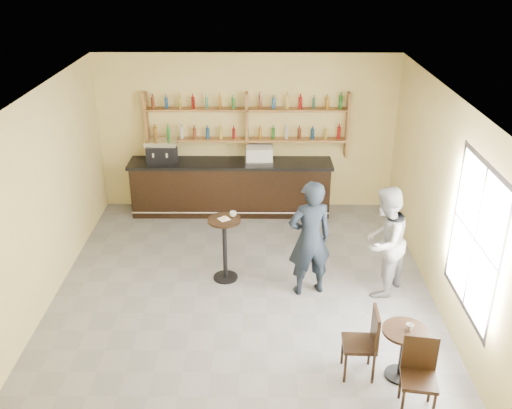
{
  "coord_description": "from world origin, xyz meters",
  "views": [
    {
      "loc": [
        0.26,
        -7.59,
        5.13
      ],
      "look_at": [
        0.2,
        0.8,
        1.25
      ],
      "focal_mm": 40.0,
      "sensor_mm": 36.0,
      "label": 1
    }
  ],
  "objects_px": {
    "patron_second": "(384,242)",
    "espresso_machine": "(162,151)",
    "cafe_table": "(402,353)",
    "bar_counter": "(231,187)",
    "chair_south": "(419,379)",
    "man_main": "(310,239)",
    "pastry_case": "(259,154)",
    "chair_west": "(359,343)",
    "pedestal_table": "(225,249)"
  },
  "relations": [
    {
      "from": "cafe_table",
      "to": "man_main",
      "type": "bearing_deg",
      "value": 118.07
    },
    {
      "from": "bar_counter",
      "to": "espresso_machine",
      "type": "relative_size",
      "value": 6.48
    },
    {
      "from": "cafe_table",
      "to": "patron_second",
      "type": "bearing_deg",
      "value": 86.86
    },
    {
      "from": "pedestal_table",
      "to": "patron_second",
      "type": "height_order",
      "value": "patron_second"
    },
    {
      "from": "espresso_machine",
      "to": "man_main",
      "type": "relative_size",
      "value": 0.33
    },
    {
      "from": "espresso_machine",
      "to": "cafe_table",
      "type": "bearing_deg",
      "value": -62.29
    },
    {
      "from": "man_main",
      "to": "chair_south",
      "type": "height_order",
      "value": "man_main"
    },
    {
      "from": "pastry_case",
      "to": "pedestal_table",
      "type": "bearing_deg",
      "value": -110.92
    },
    {
      "from": "pedestal_table",
      "to": "patron_second",
      "type": "distance_m",
      "value": 2.55
    },
    {
      "from": "pastry_case",
      "to": "cafe_table",
      "type": "distance_m",
      "value": 5.34
    },
    {
      "from": "bar_counter",
      "to": "chair_west",
      "type": "xyz_separation_m",
      "value": [
        1.86,
        -4.89,
        -0.07
      ]
    },
    {
      "from": "patron_second",
      "to": "espresso_machine",
      "type": "bearing_deg",
      "value": -91.57
    },
    {
      "from": "bar_counter",
      "to": "chair_south",
      "type": "distance_m",
      "value": 6.06
    },
    {
      "from": "pastry_case",
      "to": "chair_west",
      "type": "xyz_separation_m",
      "value": [
        1.28,
        -4.89,
        -0.79
      ]
    },
    {
      "from": "bar_counter",
      "to": "patron_second",
      "type": "xyz_separation_m",
      "value": [
        2.52,
        -2.96,
        0.35
      ]
    },
    {
      "from": "pastry_case",
      "to": "man_main",
      "type": "distance_m",
      "value": 3.08
    },
    {
      "from": "pastry_case",
      "to": "chair_west",
      "type": "distance_m",
      "value": 5.11
    },
    {
      "from": "chair_south",
      "to": "pastry_case",
      "type": "bearing_deg",
      "value": 117.53
    },
    {
      "from": "bar_counter",
      "to": "cafe_table",
      "type": "xyz_separation_m",
      "value": [
        2.41,
        -4.94,
        -0.19
      ]
    },
    {
      "from": "bar_counter",
      "to": "chair_west",
      "type": "relative_size",
      "value": 4.24
    },
    {
      "from": "man_main",
      "to": "bar_counter",
      "type": "bearing_deg",
      "value": -80.22
    },
    {
      "from": "espresso_machine",
      "to": "chair_south",
      "type": "distance_m",
      "value": 6.79
    },
    {
      "from": "bar_counter",
      "to": "chair_south",
      "type": "xyz_separation_m",
      "value": [
        2.46,
        -5.54,
        -0.08
      ]
    },
    {
      "from": "espresso_machine",
      "to": "chair_west",
      "type": "xyz_separation_m",
      "value": [
        3.23,
        -4.89,
        -0.85
      ]
    },
    {
      "from": "chair_south",
      "to": "patron_second",
      "type": "relative_size",
      "value": 0.53
    },
    {
      "from": "bar_counter",
      "to": "man_main",
      "type": "height_order",
      "value": "man_main"
    },
    {
      "from": "espresso_machine",
      "to": "man_main",
      "type": "distance_m",
      "value": 4.05
    },
    {
      "from": "pastry_case",
      "to": "cafe_table",
      "type": "bearing_deg",
      "value": -78.35
    },
    {
      "from": "bar_counter",
      "to": "pedestal_table",
      "type": "bearing_deg",
      "value": -89.52
    },
    {
      "from": "chair_west",
      "to": "cafe_table",
      "type": "bearing_deg",
      "value": 86.9
    },
    {
      "from": "man_main",
      "to": "patron_second",
      "type": "distance_m",
      "value": 1.16
    },
    {
      "from": "espresso_machine",
      "to": "pedestal_table",
      "type": "bearing_deg",
      "value": -71.49
    },
    {
      "from": "pastry_case",
      "to": "man_main",
      "type": "xyz_separation_m",
      "value": [
        0.78,
        -2.97,
        -0.31
      ]
    },
    {
      "from": "pedestal_table",
      "to": "cafe_table",
      "type": "relative_size",
      "value": 1.51
    },
    {
      "from": "espresso_machine",
      "to": "chair_south",
      "type": "height_order",
      "value": "espresso_machine"
    },
    {
      "from": "man_main",
      "to": "cafe_table",
      "type": "relative_size",
      "value": 2.63
    },
    {
      "from": "chair_west",
      "to": "chair_south",
      "type": "relative_size",
      "value": 1.01
    },
    {
      "from": "espresso_machine",
      "to": "cafe_table",
      "type": "height_order",
      "value": "espresso_machine"
    },
    {
      "from": "patron_second",
      "to": "pastry_case",
      "type": "bearing_deg",
      "value": -111.08
    },
    {
      "from": "pedestal_table",
      "to": "man_main",
      "type": "relative_size",
      "value": 0.57
    },
    {
      "from": "chair_west",
      "to": "chair_south",
      "type": "xyz_separation_m",
      "value": [
        0.6,
        -0.65,
        -0.0
      ]
    },
    {
      "from": "pastry_case",
      "to": "chair_south",
      "type": "distance_m",
      "value": 5.9
    },
    {
      "from": "pastry_case",
      "to": "bar_counter",
      "type": "bearing_deg",
      "value": 171.31
    },
    {
      "from": "man_main",
      "to": "cafe_table",
      "type": "bearing_deg",
      "value": 103.19
    },
    {
      "from": "chair_south",
      "to": "man_main",
      "type": "bearing_deg",
      "value": 121.95
    },
    {
      "from": "pastry_case",
      "to": "chair_west",
      "type": "relative_size",
      "value": 0.56
    },
    {
      "from": "pastry_case",
      "to": "patron_second",
      "type": "relative_size",
      "value": 0.3
    },
    {
      "from": "patron_second",
      "to": "man_main",
      "type": "bearing_deg",
      "value": -53.99
    },
    {
      "from": "bar_counter",
      "to": "patron_second",
      "type": "height_order",
      "value": "patron_second"
    },
    {
      "from": "chair_south",
      "to": "bar_counter",
      "type": "bearing_deg",
      "value": 122.76
    }
  ]
}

